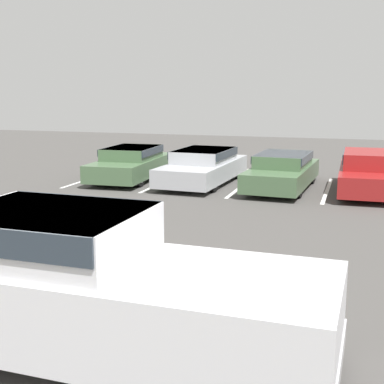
{
  "coord_description": "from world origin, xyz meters",
  "views": [
    {
      "loc": [
        4.33,
        -6.31,
        3.2
      ],
      "look_at": [
        0.88,
        4.56,
        1.0
      ],
      "focal_mm": 50.0,
      "sensor_mm": 36.0,
      "label": 1
    }
  ],
  "objects_px": {
    "pickup_truck": "(76,286)",
    "parked_sedan_c": "(283,170)",
    "parked_sedan_d": "(370,171)",
    "wheel_stop_curb": "(226,170)",
    "parked_sedan_b": "(203,165)",
    "parked_sedan_a": "(131,162)"
  },
  "relations": [
    {
      "from": "parked_sedan_d",
      "to": "pickup_truck",
      "type": "bearing_deg",
      "value": -16.57
    },
    {
      "from": "pickup_truck",
      "to": "parked_sedan_b",
      "type": "distance_m",
      "value": 12.31
    },
    {
      "from": "parked_sedan_b",
      "to": "parked_sedan_d",
      "type": "relative_size",
      "value": 1.06
    },
    {
      "from": "parked_sedan_b",
      "to": "parked_sedan_c",
      "type": "bearing_deg",
      "value": 89.26
    },
    {
      "from": "pickup_truck",
      "to": "parked_sedan_c",
      "type": "height_order",
      "value": "pickup_truck"
    },
    {
      "from": "parked_sedan_a",
      "to": "parked_sedan_b",
      "type": "xyz_separation_m",
      "value": [
        2.68,
        0.02,
        0.01
      ]
    },
    {
      "from": "pickup_truck",
      "to": "parked_sedan_d",
      "type": "bearing_deg",
      "value": 75.41
    },
    {
      "from": "pickup_truck",
      "to": "wheel_stop_curb",
      "type": "xyz_separation_m",
      "value": [
        -1.87,
        14.94,
        -0.83
      ]
    },
    {
      "from": "pickup_truck",
      "to": "parked_sedan_a",
      "type": "relative_size",
      "value": 1.37
    },
    {
      "from": "pickup_truck",
      "to": "parked_sedan_a",
      "type": "bearing_deg",
      "value": 112.37
    },
    {
      "from": "pickup_truck",
      "to": "parked_sedan_a",
      "type": "xyz_separation_m",
      "value": [
        -4.67,
        12.12,
        -0.28
      ]
    },
    {
      "from": "pickup_truck",
      "to": "wheel_stop_curb",
      "type": "height_order",
      "value": "pickup_truck"
    },
    {
      "from": "parked_sedan_d",
      "to": "parked_sedan_b",
      "type": "bearing_deg",
      "value": -90.97
    },
    {
      "from": "parked_sedan_d",
      "to": "wheel_stop_curb",
      "type": "distance_m",
      "value": 6.05
    },
    {
      "from": "parked_sedan_d",
      "to": "parked_sedan_a",
      "type": "bearing_deg",
      "value": -90.72
    },
    {
      "from": "parked_sedan_c",
      "to": "parked_sedan_d",
      "type": "height_order",
      "value": "parked_sedan_d"
    },
    {
      "from": "pickup_truck",
      "to": "parked_sedan_b",
      "type": "height_order",
      "value": "pickup_truck"
    },
    {
      "from": "parked_sedan_b",
      "to": "wheel_stop_curb",
      "type": "height_order",
      "value": "parked_sedan_b"
    },
    {
      "from": "parked_sedan_c",
      "to": "parked_sedan_a",
      "type": "bearing_deg",
      "value": -88.36
    },
    {
      "from": "wheel_stop_curb",
      "to": "parked_sedan_b",
      "type": "bearing_deg",
      "value": -92.47
    },
    {
      "from": "pickup_truck",
      "to": "parked_sedan_b",
      "type": "xyz_separation_m",
      "value": [
        -1.99,
        12.14,
        -0.27
      ]
    },
    {
      "from": "wheel_stop_curb",
      "to": "parked_sedan_c",
      "type": "bearing_deg",
      "value": -48.59
    }
  ]
}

